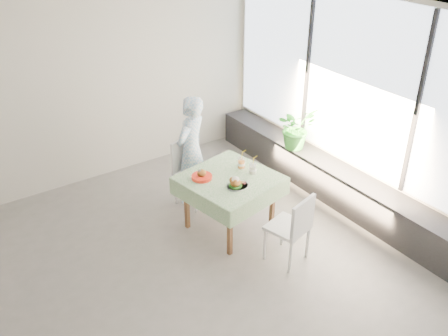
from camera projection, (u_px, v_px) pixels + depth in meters
floor at (157, 275)px, 5.62m from camera, size 6.00×6.00×0.00m
ceiling at (135, 25)px, 4.25m from camera, size 6.00×6.00×0.00m
wall_back at (63, 93)px, 6.73m from camera, size 6.00×0.02×2.80m
wall_front at (328, 328)px, 3.14m from camera, size 6.00×0.02×2.80m
wall_right at (357, 103)px, 6.42m from camera, size 0.02×5.00×2.80m
window_pane at (358, 85)px, 6.28m from camera, size 0.01×4.80×2.18m
window_ledge at (336, 184)px, 6.88m from camera, size 0.40×4.80×0.50m
cafe_table at (230, 197)px, 6.20m from camera, size 1.21×1.21×0.74m
chair_far at (194, 184)px, 6.81m from camera, size 0.54×0.54×0.91m
chair_near at (288, 240)px, 5.75m from camera, size 0.51×0.51×0.88m
diner at (191, 151)px, 6.63m from camera, size 0.66×0.58×1.53m
main_dish at (237, 184)px, 5.85m from camera, size 0.28×0.28×0.14m
juice_cup_orange at (241, 163)px, 6.24m from camera, size 0.10×0.10×0.27m
juice_cup_lemonade at (253, 169)px, 6.13m from camera, size 0.09×0.09×0.26m
second_dish at (202, 176)px, 6.03m from camera, size 0.25×0.25×0.12m
potted_plant at (296, 128)px, 7.15m from camera, size 0.56×0.49×0.62m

